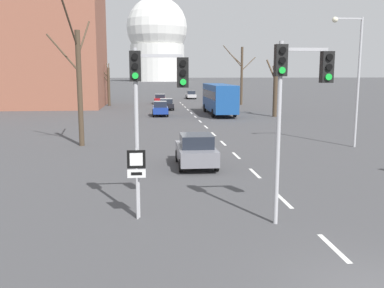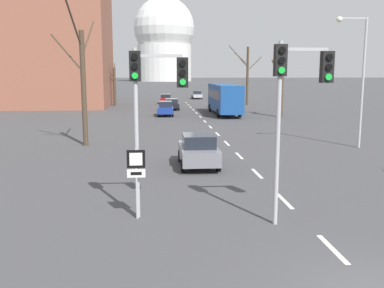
# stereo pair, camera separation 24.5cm
# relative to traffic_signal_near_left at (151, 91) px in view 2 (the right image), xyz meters

# --- Properties ---
(lane_stripe_0) EXTENTS (0.16, 2.00, 0.01)m
(lane_stripe_0) POSITION_rel_traffic_signal_near_left_xyz_m (4.97, -3.13, -4.24)
(lane_stripe_0) COLOR silver
(lane_stripe_0) RESTS_ON ground_plane
(lane_stripe_1) EXTENTS (0.16, 2.00, 0.01)m
(lane_stripe_1) POSITION_rel_traffic_signal_near_left_xyz_m (4.97, 1.37, -4.24)
(lane_stripe_1) COLOR silver
(lane_stripe_1) RESTS_ON ground_plane
(lane_stripe_2) EXTENTS (0.16, 2.00, 0.01)m
(lane_stripe_2) POSITION_rel_traffic_signal_near_left_xyz_m (4.97, 5.87, -4.24)
(lane_stripe_2) COLOR silver
(lane_stripe_2) RESTS_ON ground_plane
(lane_stripe_3) EXTENTS (0.16, 2.00, 0.01)m
(lane_stripe_3) POSITION_rel_traffic_signal_near_left_xyz_m (4.97, 10.37, -4.24)
(lane_stripe_3) COLOR silver
(lane_stripe_3) RESTS_ON ground_plane
(lane_stripe_4) EXTENTS (0.16, 2.00, 0.01)m
(lane_stripe_4) POSITION_rel_traffic_signal_near_left_xyz_m (4.97, 14.87, -4.24)
(lane_stripe_4) COLOR silver
(lane_stripe_4) RESTS_ON ground_plane
(lane_stripe_5) EXTENTS (0.16, 2.00, 0.01)m
(lane_stripe_5) POSITION_rel_traffic_signal_near_left_xyz_m (4.97, 19.37, -4.24)
(lane_stripe_5) COLOR silver
(lane_stripe_5) RESTS_ON ground_plane
(lane_stripe_6) EXTENTS (0.16, 2.00, 0.01)m
(lane_stripe_6) POSITION_rel_traffic_signal_near_left_xyz_m (4.97, 23.87, -4.24)
(lane_stripe_6) COLOR silver
(lane_stripe_6) RESTS_ON ground_plane
(lane_stripe_7) EXTENTS (0.16, 2.00, 0.01)m
(lane_stripe_7) POSITION_rel_traffic_signal_near_left_xyz_m (4.97, 28.37, -4.24)
(lane_stripe_7) COLOR silver
(lane_stripe_7) RESTS_ON ground_plane
(lane_stripe_8) EXTENTS (0.16, 2.00, 0.01)m
(lane_stripe_8) POSITION_rel_traffic_signal_near_left_xyz_m (4.97, 32.87, -4.24)
(lane_stripe_8) COLOR silver
(lane_stripe_8) RESTS_ON ground_plane
(lane_stripe_9) EXTENTS (0.16, 2.00, 0.01)m
(lane_stripe_9) POSITION_rel_traffic_signal_near_left_xyz_m (4.97, 37.37, -4.24)
(lane_stripe_9) COLOR silver
(lane_stripe_9) RESTS_ON ground_plane
(lane_stripe_10) EXTENTS (0.16, 2.00, 0.01)m
(lane_stripe_10) POSITION_rel_traffic_signal_near_left_xyz_m (4.97, 41.87, -4.24)
(lane_stripe_10) COLOR silver
(lane_stripe_10) RESTS_ON ground_plane
(lane_stripe_11) EXTENTS (0.16, 2.00, 0.01)m
(lane_stripe_11) POSITION_rel_traffic_signal_near_left_xyz_m (4.97, 46.37, -4.24)
(lane_stripe_11) COLOR silver
(lane_stripe_11) RESTS_ON ground_plane
(lane_stripe_12) EXTENTS (0.16, 2.00, 0.01)m
(lane_stripe_12) POSITION_rel_traffic_signal_near_left_xyz_m (4.97, 50.87, -4.24)
(lane_stripe_12) COLOR silver
(lane_stripe_12) RESTS_ON ground_plane
(lane_stripe_13) EXTENTS (0.16, 2.00, 0.01)m
(lane_stripe_13) POSITION_rel_traffic_signal_near_left_xyz_m (4.97, 55.37, -4.24)
(lane_stripe_13) COLOR silver
(lane_stripe_13) RESTS_ON ground_plane
(traffic_signal_near_left) EXTENTS (1.88, 0.34, 5.61)m
(traffic_signal_near_left) POSITION_rel_traffic_signal_near_left_xyz_m (0.00, 0.00, 0.00)
(traffic_signal_near_left) COLOR #B2B2B7
(traffic_signal_near_left) RESTS_ON ground_plane
(traffic_signal_centre_tall) EXTENTS (1.83, 0.34, 5.78)m
(traffic_signal_centre_tall) POSITION_rel_traffic_signal_near_left_xyz_m (4.41, -1.06, 0.12)
(traffic_signal_centre_tall) COLOR #B2B2B7
(traffic_signal_centre_tall) RESTS_ON ground_plane
(route_sign_post) EXTENTS (0.60, 0.08, 2.39)m
(route_sign_post) POSITION_rel_traffic_signal_near_left_xyz_m (-0.53, -0.19, -2.62)
(route_sign_post) COLOR #B2B2B7
(route_sign_post) RESTS_ON ground_plane
(street_lamp_right) EXTENTS (2.03, 0.36, 8.26)m
(street_lamp_right) POSITION_rel_traffic_signal_near_left_xyz_m (12.94, 12.52, 0.81)
(street_lamp_right) COLOR #B2B2B7
(street_lamp_right) RESTS_ON ground_plane
(sedan_near_left) EXTENTS (1.71, 4.57, 1.49)m
(sedan_near_left) POSITION_rel_traffic_signal_near_left_xyz_m (7.70, 65.87, -3.49)
(sedan_near_left) COLOR #B7B7BC
(sedan_near_left) RESTS_ON ground_plane
(sedan_near_right) EXTENTS (1.95, 4.21, 1.45)m
(sedan_near_right) POSITION_rel_traffic_signal_near_left_xyz_m (2.13, 42.31, -3.49)
(sedan_near_right) COLOR black
(sedan_near_right) RESTS_ON ground_plane
(sedan_mid_centre) EXTENTS (1.96, 4.04, 1.70)m
(sedan_mid_centre) POSITION_rel_traffic_signal_near_left_xyz_m (2.30, 7.69, -3.40)
(sedan_mid_centre) COLOR slate
(sedan_mid_centre) RESTS_ON ground_plane
(sedan_far_left) EXTENTS (1.87, 4.13, 1.57)m
(sedan_far_left) POSITION_rel_traffic_signal_near_left_xyz_m (8.67, 44.14, -3.43)
(sedan_far_left) COLOR #2D4C33
(sedan_far_left) RESTS_ON ground_plane
(sedan_far_right) EXTENTS (1.74, 3.81, 1.67)m
(sedan_far_right) POSITION_rel_traffic_signal_near_left_xyz_m (1.14, 34.10, -3.41)
(sedan_far_right) COLOR navy
(sedan_far_right) RESTS_ON ground_plane
(sedan_distant_centre) EXTENTS (1.82, 4.03, 1.51)m
(sedan_distant_centre) POSITION_rel_traffic_signal_near_left_xyz_m (1.60, 53.40, -3.48)
(sedan_distant_centre) COLOR maroon
(sedan_distant_centre) RESTS_ON ground_plane
(city_bus) EXTENTS (2.66, 10.80, 3.48)m
(city_bus) POSITION_rel_traffic_signal_near_left_xyz_m (8.01, 35.14, -2.20)
(city_bus) COLOR #19478C
(city_bus) RESTS_ON ground_plane
(bare_tree_left_near) EXTENTS (2.94, 4.62, 9.24)m
(bare_tree_left_near) POSITION_rel_traffic_signal_near_left_xyz_m (-4.66, 14.83, -0.00)
(bare_tree_left_near) COLOR #473828
(bare_tree_left_near) RESTS_ON ground_plane
(bare_tree_right_near) EXTENTS (5.22, 1.85, 8.86)m
(bare_tree_right_near) POSITION_rel_traffic_signal_near_left_xyz_m (13.75, 49.91, 0.37)
(bare_tree_right_near) COLOR #473828
(bare_tree_right_near) RESTS_ON ground_plane
(bare_tree_left_far) EXTENTS (1.66, 1.88, 6.22)m
(bare_tree_left_far) POSITION_rel_traffic_signal_near_left_xyz_m (-6.01, 50.05, -1.13)
(bare_tree_left_far) COLOR #473828
(bare_tree_left_far) RESTS_ON ground_plane
(bare_tree_right_far) EXTENTS (1.58, 2.15, 6.28)m
(bare_tree_right_far) POSITION_rel_traffic_signal_near_left_xyz_m (13.78, 32.29, -1.34)
(bare_tree_right_far) COLOR #473828
(bare_tree_right_far) RESTS_ON ground_plane
(capitol_dome) EXTENTS (33.48, 33.48, 47.29)m
(capitol_dome) POSITION_rel_traffic_signal_near_left_xyz_m (4.97, 230.78, 18.79)
(capitol_dome) COLOR silver
(capitol_dome) RESTS_ON ground_plane
(apartment_block_left) EXTENTS (18.00, 14.00, 24.50)m
(apartment_block_left) POSITION_rel_traffic_signal_near_left_xyz_m (-15.59, 48.98, 8.00)
(apartment_block_left) COLOR #935642
(apartment_block_left) RESTS_ON ground_plane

